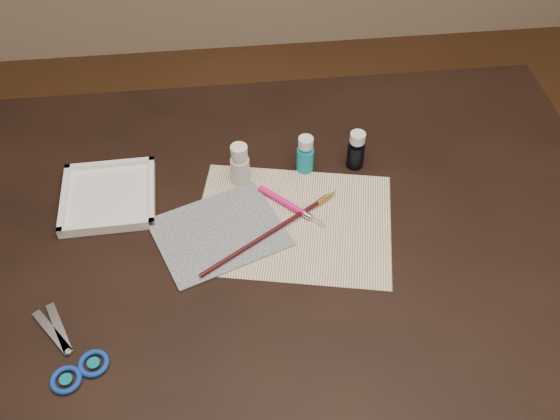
{
  "coord_description": "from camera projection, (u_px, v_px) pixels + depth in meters",
  "views": [
    {
      "loc": [
        -0.08,
        -0.75,
        1.63
      ],
      "look_at": [
        0.0,
        0.0,
        0.8
      ],
      "focal_mm": 40.0,
      "sensor_mm": 36.0,
      "label": 1
    }
  ],
  "objects": [
    {
      "name": "paint_bottle_white",
      "position": [
        240.0,
        164.0,
        1.21
      ],
      "size": [
        0.05,
        0.05,
        0.09
      ],
      "primitive_type": "cylinder",
      "rotation": [
        0.0,
        0.0,
        -0.28
      ],
      "color": "silver",
      "rests_on": "table"
    },
    {
      "name": "paint_bottle_navy",
      "position": [
        356.0,
        150.0,
        1.24
      ],
      "size": [
        0.04,
        0.04,
        0.08
      ],
      "primitive_type": "cylinder",
      "rotation": [
        0.0,
        0.0,
        0.03
      ],
      "color": "black",
      "rests_on": "table"
    },
    {
      "name": "table",
      "position": [
        280.0,
        333.0,
        1.43
      ],
      "size": [
        1.3,
        0.9,
        0.75
      ],
      "primitive_type": "cube",
      "color": "black",
      "rests_on": "ground"
    },
    {
      "name": "paintbrush",
      "position": [
        273.0,
        230.0,
        1.14
      ],
      "size": [
        0.28,
        0.18,
        0.01
      ],
      "primitive_type": null,
      "rotation": [
        0.0,
        0.0,
        0.58
      ],
      "color": "black",
      "rests_on": "canvas"
    },
    {
      "name": "craft_knife",
      "position": [
        293.0,
        207.0,
        1.18
      ],
      "size": [
        0.12,
        0.12,
        0.01
      ],
      "primitive_type": null,
      "rotation": [
        0.0,
        0.0,
        -0.78
      ],
      "color": "#EC1781",
      "rests_on": "paper"
    },
    {
      "name": "scissors",
      "position": [
        60.0,
        347.0,
        0.98
      ],
      "size": [
        0.19,
        0.21,
        0.01
      ],
      "primitive_type": null,
      "rotation": [
        0.0,
        0.0,
        2.23
      ],
      "color": "silver",
      "rests_on": "table"
    },
    {
      "name": "palette_tray",
      "position": [
        109.0,
        196.0,
        1.2
      ],
      "size": [
        0.18,
        0.18,
        0.02
      ],
      "primitive_type": "cube",
      "rotation": [
        0.0,
        0.0,
        0.03
      ],
      "color": "white",
      "rests_on": "table"
    },
    {
      "name": "canvas",
      "position": [
        219.0,
        232.0,
        1.15
      ],
      "size": [
        0.27,
        0.25,
        0.0
      ],
      "primitive_type": "cube",
      "rotation": [
        0.0,
        0.0,
        0.36
      ],
      "color": "black",
      "rests_on": "paper"
    },
    {
      "name": "paper",
      "position": [
        293.0,
        223.0,
        1.16
      ],
      "size": [
        0.41,
        0.35,
        0.0
      ],
      "primitive_type": "cube",
      "rotation": [
        0.0,
        0.0,
        -0.21
      ],
      "color": "white",
      "rests_on": "table"
    },
    {
      "name": "ground",
      "position": [
        280.0,
        406.0,
        1.72
      ],
      "size": [
        3.5,
        3.5,
        0.02
      ],
      "primitive_type": "cube",
      "color": "#422614",
      "rests_on": "ground"
    },
    {
      "name": "paint_bottle_cyan",
      "position": [
        305.0,
        154.0,
        1.23
      ],
      "size": [
        0.04,
        0.04,
        0.08
      ],
      "primitive_type": "cylinder",
      "rotation": [
        0.0,
        0.0,
        0.32
      ],
      "color": "#128FAE",
      "rests_on": "table"
    }
  ]
}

